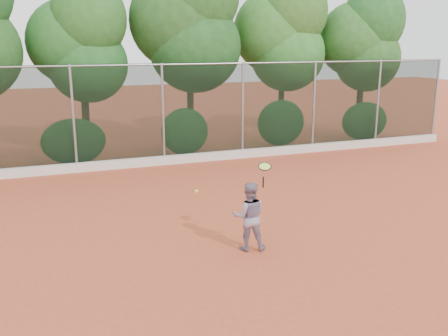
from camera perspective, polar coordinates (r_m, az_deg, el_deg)
name	(u,v)px	position (r m, az deg, el deg)	size (l,w,h in m)	color
ground	(239,231)	(11.50, 1.77, -7.20)	(80.00, 80.00, 0.00)	#B3482A
concrete_curb	(166,160)	(17.67, -6.68, 0.89)	(24.00, 0.20, 0.30)	beige
tennis_player	(249,216)	(10.30, 2.86, -5.53)	(0.70, 0.55, 1.44)	gray
chainlink_fence	(163,111)	(17.54, -6.98, 6.46)	(24.09, 0.09, 3.50)	black
foliage_backdrop	(133,36)	(19.20, -10.32, 14.62)	(23.70, 3.63, 7.55)	#3B2617
tennis_racket	(265,168)	(10.13, 4.66, -0.03)	(0.36, 0.35, 0.55)	black
tennis_ball_in_flight	(196,191)	(9.85, -3.16, -2.65)	(0.07, 0.07, 0.07)	#D0F437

